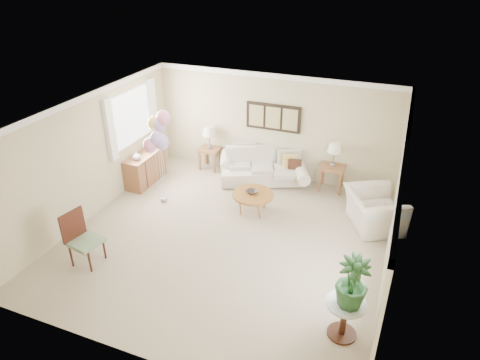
{
  "coord_description": "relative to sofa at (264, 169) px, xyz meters",
  "views": [
    {
      "loc": [
        2.82,
        -6.32,
        5.02
      ],
      "look_at": [
        0.08,
        0.6,
        1.05
      ],
      "focal_mm": 32.0,
      "sensor_mm": 36.0,
      "label": 1
    }
  ],
  "objects": [
    {
      "name": "armchair",
      "position": [
        2.74,
        -1.07,
        0.05
      ],
      "size": [
        1.44,
        1.5,
        0.76
      ],
      "primitive_type": "imported",
      "rotation": [
        0.0,
        0.0,
        2.05
      ],
      "color": "beige",
      "rests_on": "ground"
    },
    {
      "name": "side_table",
      "position": [
        2.65,
        -4.19,
        0.15
      ],
      "size": [
        0.59,
        0.59,
        0.64
      ],
      "color": "silver",
      "rests_on": "ground"
    },
    {
      "name": "credenza",
      "position": [
        -2.66,
        -1.13,
        0.04
      ],
      "size": [
        0.46,
        1.2,
        0.74
      ],
      "color": "olive",
      "rests_on": "ground"
    },
    {
      "name": "room_shell",
      "position": [
        -0.01,
        -2.54,
        1.3
      ],
      "size": [
        6.04,
        6.04,
        2.6
      ],
      "color": "#B9AE8C",
      "rests_on": "ground"
    },
    {
      "name": "sofa",
      "position": [
        0.0,
        0.0,
        0.0
      ],
      "size": [
        2.54,
        1.59,
        0.82
      ],
      "color": "beige",
      "rests_on": "ground"
    },
    {
      "name": "end_table_right",
      "position": [
        1.64,
        0.18,
        0.2
      ],
      "size": [
        0.58,
        0.52,
        0.63
      ],
      "color": "olive",
      "rests_on": "ground"
    },
    {
      "name": "end_table_left",
      "position": [
        -1.52,
        0.14,
        0.15
      ],
      "size": [
        0.52,
        0.48,
        0.57
      ],
      "color": "olive",
      "rests_on": "ground"
    },
    {
      "name": "vase_white",
      "position": [
        -2.64,
        -1.43,
        0.51
      ],
      "size": [
        0.25,
        0.25,
        0.2
      ],
      "primitive_type": "imported",
      "rotation": [
        0.0,
        0.0,
        -0.41
      ],
      "color": "silver",
      "rests_on": "credenza"
    },
    {
      "name": "wall_art_triptych",
      "position": [
        0.1,
        0.33,
        1.22
      ],
      "size": [
        1.35,
        0.06,
        0.65
      ],
      "color": "black",
      "rests_on": "ground"
    },
    {
      "name": "decor_bowl",
      "position": [
        0.22,
        -1.45,
        0.15
      ],
      "size": [
        0.3,
        0.3,
        0.06
      ],
      "primitive_type": "imported",
      "rotation": [
        0.0,
        0.0,
        -0.38
      ],
      "color": "#2E2724",
      "rests_on": "coffee_table"
    },
    {
      "name": "coffee_table",
      "position": [
        0.25,
        -1.46,
        0.09
      ],
      "size": [
        0.89,
        0.89,
        0.45
      ],
      "color": "brown",
      "rests_on": "ground"
    },
    {
      "name": "accent_chair",
      "position": [
        -2.01,
        -4.19,
        0.21
      ],
      "size": [
        0.59,
        0.59,
        1.04
      ],
      "color": "gray",
      "rests_on": "ground"
    },
    {
      "name": "lamp_right",
      "position": [
        1.64,
        0.18,
        0.74
      ],
      "size": [
        0.32,
        0.32,
        0.57
      ],
      "color": "gray",
      "rests_on": "end_table_right"
    },
    {
      "name": "lamp_left",
      "position": [
        -1.52,
        0.14,
        0.69
      ],
      "size": [
        0.33,
        0.33,
        0.58
      ],
      "color": "gray",
      "rests_on": "end_table_left"
    },
    {
      "name": "potted_plant",
      "position": [
        2.69,
        -4.21,
        0.72
      ],
      "size": [
        0.57,
        0.57,
        0.81
      ],
      "primitive_type": "imported",
      "rotation": [
        0.0,
        0.0,
        0.31
      ],
      "color": "#1A4D21",
      "rests_on": "side_table"
    },
    {
      "name": "ground_plane",
      "position": [
        0.1,
        -2.63,
        -0.33
      ],
      "size": [
        6.0,
        6.0,
        0.0
      ],
      "primitive_type": "plane",
      "color": "tan"
    },
    {
      "name": "vase_sage",
      "position": [
        -2.64,
        -0.9,
        0.51
      ],
      "size": [
        0.19,
        0.19,
        0.19
      ],
      "primitive_type": "imported",
      "rotation": [
        0.0,
        0.0,
        0.08
      ],
      "color": "#ADB3A8",
      "rests_on": "credenza"
    },
    {
      "name": "balloon_cluster",
      "position": [
        -1.76,
        -1.8,
        1.37
      ],
      "size": [
        0.55,
        0.52,
        2.16
      ],
      "color": "gray",
      "rests_on": "ground"
    }
  ]
}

